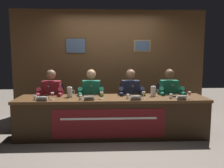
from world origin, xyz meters
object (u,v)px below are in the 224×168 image
(nameplate_far_left, at_px, (42,99))
(water_cup_far_right, at_px, (171,96))
(water_cup_center_left, at_px, (81,98))
(juice_glass_far_right, at_px, (189,94))
(conference_table, at_px, (112,111))
(juice_glass_far_left, at_px, (53,95))
(water_cup_center_right, at_px, (128,97))
(nameplate_far_right, at_px, (182,98))
(panelist_far_right, at_px, (170,94))
(water_pitcher_left_side, at_px, (70,92))
(nameplate_center_right, at_px, (136,98))
(panelist_far_left, at_px, (51,95))
(panelist_center_left, at_px, (91,95))
(microphone_center_left, at_px, (91,93))
(microphone_center_right, at_px, (133,93))
(chair_far_left, at_px, (53,106))
(water_cup_far_left, at_px, (35,98))
(chair_center_left, at_px, (92,106))
(juice_glass_center_left, at_px, (101,94))
(microphone_far_right, at_px, (174,93))
(chair_far_right, at_px, (167,105))
(panelist_center_right, at_px, (131,94))
(chair_center_right, at_px, (130,106))
(nameplate_center_left, at_px, (89,98))
(microphone_far_left, at_px, (47,94))
(juice_glass_center_right, at_px, (144,94))

(nameplate_far_left, distance_m, water_cup_far_right, 2.30)
(water_cup_center_left, height_order, juice_glass_far_right, juice_glass_far_right)
(conference_table, bearing_deg, juice_glass_far_right, -2.65)
(conference_table, relative_size, juice_glass_far_left, 28.40)
(water_cup_center_right, relative_size, nameplate_far_right, 0.50)
(panelist_far_right, distance_m, water_pitcher_left_side, 2.03)
(nameplate_center_right, height_order, water_pitcher_left_side, water_pitcher_left_side)
(panelist_far_left, xyz_separation_m, panelist_center_left, (0.81, 0.00, 0.00))
(water_cup_far_right, bearing_deg, microphone_center_left, 173.60)
(water_cup_center_left, bearing_deg, microphone_center_right, 12.12)
(panelist_far_left, bearing_deg, microphone_center_left, -24.30)
(chair_far_left, relative_size, water_cup_far_left, 10.66)
(juice_glass_far_right, relative_size, water_pitcher_left_side, 0.59)
(chair_center_left, relative_size, nameplate_far_right, 5.28)
(water_cup_far_left, height_order, juice_glass_center_left, juice_glass_center_left)
(panelist_center_left, height_order, water_pitcher_left_side, panelist_center_left)
(water_cup_far_right, bearing_deg, microphone_far_right, 59.20)
(juice_glass_far_left, bearing_deg, water_cup_center_right, 0.01)
(chair_far_left, bearing_deg, chair_far_right, 0.00)
(nameplate_far_left, relative_size, nameplate_center_right, 1.00)
(chair_center_left, height_order, water_cup_far_right, chair_center_left)
(panelist_center_right, bearing_deg, chair_far_right, 13.92)
(juice_glass_center_left, bearing_deg, water_cup_far_right, -1.76)
(water_cup_far_left, xyz_separation_m, chair_center_right, (1.76, 0.76, -0.33))
(panelist_center_left, relative_size, microphone_far_right, 5.70)
(panelist_far_right, distance_m, juice_glass_far_right, 0.59)
(conference_table, height_order, chair_center_left, chair_center_left)
(juice_glass_far_left, xyz_separation_m, microphone_center_right, (1.46, 0.14, -0.01))
(nameplate_center_left, bearing_deg, water_cup_center_left, 160.77)
(panelist_center_right, xyz_separation_m, microphone_far_right, (0.77, -0.36, 0.09))
(juice_glass_center_left, relative_size, nameplate_center_right, 0.65)
(chair_center_left, xyz_separation_m, microphone_far_right, (1.58, -0.56, 0.37))
(juice_glass_center_left, xyz_separation_m, juice_glass_far_right, (1.60, -0.05, 0.00))
(water_cup_far_left, bearing_deg, panelist_center_right, 17.62)
(nameplate_far_left, bearing_deg, juice_glass_center_left, 8.89)
(chair_far_left, bearing_deg, juice_glass_far_left, -78.95)
(panelist_center_left, distance_m, microphone_far_right, 1.62)
(water_cup_center_left, relative_size, water_cup_far_right, 1.00)
(panelist_far_left, bearing_deg, juice_glass_far_right, -11.80)
(conference_table, height_order, water_cup_far_right, water_cup_far_right)
(nameplate_far_left, xyz_separation_m, juice_glass_far_left, (0.16, 0.13, 0.05))
(microphone_far_left, bearing_deg, nameplate_far_right, -6.07)
(nameplate_center_right, distance_m, microphone_center_right, 0.28)
(juice_glass_center_left, xyz_separation_m, water_cup_center_right, (0.48, -0.03, -0.05))
(chair_center_left, xyz_separation_m, juice_glass_center_right, (0.97, -0.71, 0.38))
(panelist_center_right, bearing_deg, water_pitcher_left_side, -165.05)
(panelist_far_left, relative_size, chair_far_right, 1.36)
(panelist_center_left, relative_size, chair_center_right, 1.36)
(conference_table, bearing_deg, water_cup_center_left, -169.44)
(panelist_center_right, xyz_separation_m, juice_glass_center_right, (0.17, -0.51, 0.10))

